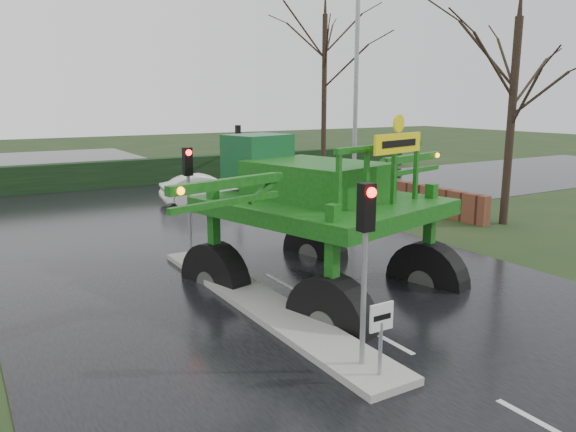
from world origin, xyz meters
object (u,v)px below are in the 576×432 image
keep_left_sign (381,327)px  traffic_signal_mid (188,178)px  traffic_signal_far (238,142)px  crop_sprayer (324,204)px  street_light_right (351,75)px  traffic_signal_near (366,236)px  white_sedan (205,203)px

keep_left_sign → traffic_signal_mid: bearing=90.0°
traffic_signal_far → crop_sprayer: crop_sprayer is taller
street_light_right → crop_sprayer: (-8.76, -10.65, -3.27)m
traffic_signal_near → keep_left_sign: bearing=-90.0°
crop_sprayer → white_sedan: 15.70m
street_light_right → white_sedan: street_light_right is taller
traffic_signal_mid → street_light_right: bearing=25.4°
keep_left_sign → traffic_signal_far: size_ratio=0.38×
traffic_signal_mid → traffic_signal_far: bearing=58.1°
keep_left_sign → white_sedan: bearing=76.7°
keep_left_sign → traffic_signal_mid: traffic_signal_mid is taller
traffic_signal_mid → street_light_right: (9.49, 4.51, 3.40)m
traffic_signal_mid → white_sedan: 10.21m
crop_sprayer → white_sedan: (3.49, 15.06, -2.72)m
traffic_signal_far → white_sedan: bearing=45.1°
traffic_signal_near → traffic_signal_far: size_ratio=1.00×
street_light_right → traffic_signal_far: bearing=101.9°
traffic_signal_mid → white_sedan: size_ratio=0.84×
traffic_signal_far → keep_left_sign: bearing=70.1°
traffic_signal_near → street_light_right: 16.46m
street_light_right → traffic_signal_mid: bearing=-154.6°
keep_left_sign → traffic_signal_mid: 9.12m
street_light_right → white_sedan: (-5.27, 4.42, -5.99)m
traffic_signal_mid → street_light_right: size_ratio=0.35×
white_sedan → traffic_signal_near: bearing=176.3°
traffic_signal_near → crop_sprayer: (0.73, 2.36, 0.13)m
traffic_signal_near → traffic_signal_far: 22.42m
traffic_signal_near → traffic_signal_far: bearing=69.6°
traffic_signal_mid → traffic_signal_far: size_ratio=1.00×
keep_left_sign → crop_sprayer: size_ratio=0.14×
traffic_signal_mid → crop_sprayer: 6.18m
traffic_signal_near → street_light_right: size_ratio=0.35×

